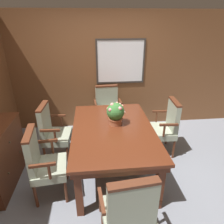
{
  "coord_description": "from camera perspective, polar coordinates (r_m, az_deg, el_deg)",
  "views": [
    {
      "loc": [
        -0.25,
        -2.37,
        2.25
      ],
      "look_at": [
        0.04,
        0.39,
        0.97
      ],
      "focal_mm": 32.0,
      "sensor_mm": 36.0,
      "label": 1
    }
  ],
  "objects": [
    {
      "name": "ground_plane",
      "position": [
        3.28,
        -0.04,
        -18.56
      ],
      "size": [
        14.0,
        14.0,
        0.0
      ],
      "primitive_type": "plane",
      "color": "gray"
    },
    {
      "name": "wall_back",
      "position": [
        4.34,
        -2.56,
        11.16
      ],
      "size": [
        7.2,
        0.08,
        2.45
      ],
      "color": "brown",
      "rests_on": "ground_plane"
    },
    {
      "name": "dining_table",
      "position": [
        3.06,
        0.29,
        -6.15
      ],
      "size": [
        1.21,
        1.81,
        0.77
      ],
      "color": "#562614",
      "rests_on": "ground_plane"
    },
    {
      "name": "chair_head_far",
      "position": [
        4.27,
        -1.28,
        1.31
      ],
      "size": [
        0.58,
        0.48,
        1.01
      ],
      "rotation": [
        0.0,
        0.0,
        0.08
      ],
      "color": "#562B19",
      "rests_on": "ground_plane"
    },
    {
      "name": "chair_right_far",
      "position": [
        3.69,
        15.17,
        -3.57
      ],
      "size": [
        0.48,
        0.58,
        1.01
      ],
      "rotation": [
        0.0,
        0.0,
        -1.64
      ],
      "color": "#562B19",
      "rests_on": "ground_plane"
    },
    {
      "name": "chair_head_near",
      "position": [
        2.2,
        4.82,
        -26.15
      ],
      "size": [
        0.59,
        0.49,
        1.01
      ],
      "rotation": [
        0.0,
        0.0,
        3.24
      ],
      "color": "#562B19",
      "rests_on": "ground_plane"
    },
    {
      "name": "chair_left_far",
      "position": [
        3.55,
        -16.71,
        -4.99
      ],
      "size": [
        0.48,
        0.58,
        1.01
      ],
      "rotation": [
        0.0,
        0.0,
        1.51
      ],
      "color": "#562B19",
      "rests_on": "ground_plane"
    },
    {
      "name": "chair_left_near",
      "position": [
        2.87,
        -19.15,
        -13.18
      ],
      "size": [
        0.49,
        0.59,
        1.01
      ],
      "rotation": [
        0.0,
        0.0,
        1.67
      ],
      "color": "#562B19",
      "rests_on": "ground_plane"
    },
    {
      "name": "potted_plant",
      "position": [
        3.05,
        1.03,
        -0.32
      ],
      "size": [
        0.28,
        0.27,
        0.36
      ],
      "color": "#9E5638",
      "rests_on": "dining_table"
    }
  ]
}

